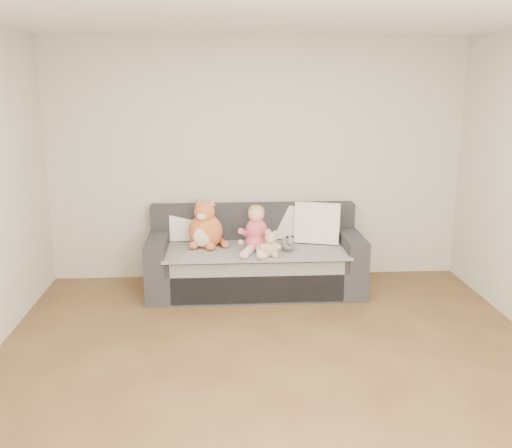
{
  "coord_description": "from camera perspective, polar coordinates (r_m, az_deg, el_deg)",
  "views": [
    {
      "loc": [
        -0.4,
        -3.65,
        2.12
      ],
      "look_at": [
        -0.05,
        1.87,
        0.75
      ],
      "focal_mm": 40.0,
      "sensor_mm": 36.0,
      "label": 1
    }
  ],
  "objects": [
    {
      "name": "cushion_left",
      "position": [
        6.16,
        -6.83,
        -0.01
      ],
      "size": [
        0.39,
        0.19,
        0.37
      ],
      "rotation": [
        0.0,
        0.0,
        0.04
      ],
      "color": "silver",
      "rests_on": "sofa"
    },
    {
      "name": "sippy_cup",
      "position": [
        5.78,
        0.54,
        -2.04
      ],
      "size": [
        0.1,
        0.08,
        0.11
      ],
      "rotation": [
        0.0,
        0.0,
        0.31
      ],
      "color": "purple",
      "rests_on": "sofa"
    },
    {
      "name": "sofa",
      "position": [
        6.0,
        -0.12,
        -3.65
      ],
      "size": [
        2.2,
        0.94,
        0.85
      ],
      "color": "#29292E",
      "rests_on": "ground"
    },
    {
      "name": "toddler",
      "position": [
        5.71,
        -0.02,
        -0.81
      ],
      "size": [
        0.33,
        0.48,
        0.47
      ],
      "rotation": [
        0.0,
        0.0,
        -0.17
      ],
      "color": "#DD4E72",
      "rests_on": "sofa"
    },
    {
      "name": "cushion_right_front",
      "position": [
        6.04,
        6.15,
        0.11
      ],
      "size": [
        0.51,
        0.33,
        0.44
      ],
      "rotation": [
        0.0,
        0.0,
        -0.28
      ],
      "color": "silver",
      "rests_on": "sofa"
    },
    {
      "name": "cushion_right_back",
      "position": [
        6.16,
        3.75,
        0.13
      ],
      "size": [
        0.44,
        0.32,
        0.38
      ],
      "rotation": [
        0.0,
        0.0,
        -0.38
      ],
      "color": "silver",
      "rests_on": "sofa"
    },
    {
      "name": "plush_cow",
      "position": [
        5.76,
        3.21,
        -2.0
      ],
      "size": [
        0.14,
        0.22,
        0.18
      ],
      "rotation": [
        0.0,
        0.0,
        0.23
      ],
      "color": "white",
      "rests_on": "sofa"
    },
    {
      "name": "plush_cat",
      "position": [
        5.88,
        -5.08,
        -0.44
      ],
      "size": [
        0.41,
        0.37,
        0.54
      ],
      "rotation": [
        0.0,
        0.0,
        -0.29
      ],
      "color": "#CB682D",
      "rests_on": "sofa"
    },
    {
      "name": "room_shell",
      "position": [
        4.17,
        1.93,
        2.57
      ],
      "size": [
        5.0,
        5.0,
        5.0
      ],
      "color": "brown",
      "rests_on": "ground"
    },
    {
      "name": "teddy_bear",
      "position": [
        5.55,
        1.48,
        -2.21
      ],
      "size": [
        0.21,
        0.16,
        0.27
      ],
      "rotation": [
        0.0,
        0.0,
        -0.17
      ],
      "color": "tan",
      "rests_on": "sofa"
    }
  ]
}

